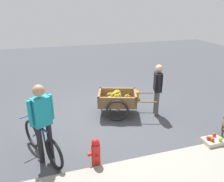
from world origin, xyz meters
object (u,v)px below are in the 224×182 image
at_px(fire_hydrant, 96,153).
at_px(plastic_bucket, 135,95).
at_px(vendor_person, 158,86).
at_px(apple_crate, 213,143).
at_px(bicycle, 42,142).
at_px(cyclist_person, 42,117).
at_px(fruit_cart, 118,100).

bearing_deg(fire_hydrant, plastic_bucket, -125.30).
relative_size(vendor_person, apple_crate, 3.47).
distance_m(bicycle, cyclist_person, 0.68).
xyz_separation_m(fire_hydrant, apple_crate, (-2.70, 0.15, -0.21)).
xyz_separation_m(cyclist_person, fire_hydrant, (-0.94, 0.54, -0.69)).
bearing_deg(fire_hydrant, fruit_cart, -118.92).
distance_m(vendor_person, plastic_bucket, 1.47).
relative_size(fruit_cart, vendor_person, 1.18).
distance_m(fruit_cart, cyclist_person, 2.67).
relative_size(fire_hydrant, plastic_bucket, 2.49).
xyz_separation_m(cyclist_person, plastic_bucket, (-3.04, -2.43, -0.89)).
bearing_deg(apple_crate, plastic_bucket, -79.11).
xyz_separation_m(vendor_person, apple_crate, (-0.46, 1.88, -0.78)).
bearing_deg(fire_hydrant, apple_crate, 176.82).
distance_m(fruit_cart, plastic_bucket, 1.32).
bearing_deg(plastic_bucket, fruit_cart, 42.77).
height_order(fruit_cart, bicycle, bicycle).
bearing_deg(fire_hydrant, bicycle, -34.08).
bearing_deg(fruit_cart, cyclist_person, 36.50).
bearing_deg(cyclist_person, fire_hydrant, 149.95).
distance_m(plastic_bucket, apple_crate, 3.18).
height_order(cyclist_person, apple_crate, cyclist_person).
bearing_deg(apple_crate, vendor_person, -76.18).
bearing_deg(cyclist_person, plastic_bucket, -141.43).
relative_size(fruit_cart, plastic_bucket, 6.72).
relative_size(bicycle, plastic_bucket, 5.66).
xyz_separation_m(fruit_cart, fire_hydrant, (1.16, 2.10, -0.11)).
height_order(plastic_bucket, apple_crate, apple_crate).
height_order(bicycle, fire_hydrant, bicycle).
bearing_deg(plastic_bucket, bicycle, 36.37).
xyz_separation_m(bicycle, apple_crate, (-3.71, 0.83, -0.22)).
relative_size(plastic_bucket, apple_crate, 0.61).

